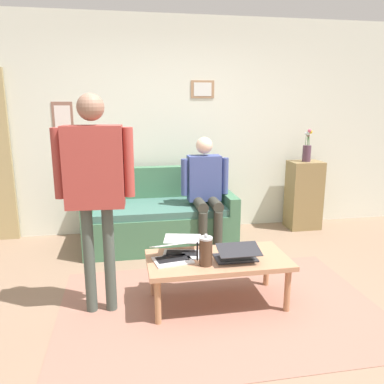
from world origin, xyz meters
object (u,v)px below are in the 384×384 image
coffee_table (218,263)px  laptop_left (236,255)px  laptop_right (172,255)px  couch (159,218)px  side_shelf (304,195)px  flower_vase (307,150)px  person_standing (95,177)px  french_press (206,251)px  person_seated (205,186)px  laptop_center (182,249)px

coffee_table → laptop_left: laptop_left is taller
coffee_table → laptop_right: bearing=-4.0°
couch → side_shelf: size_ratio=1.90×
coffee_table → flower_vase: flower_vase is taller
laptop_left → person_standing: person_standing is taller
french_press → person_standing: person_standing is taller
laptop_right → french_press: size_ratio=1.34×
flower_vase → side_shelf: bearing=-75.9°
couch → coffee_table: couch is taller
side_shelf → person_seated: 1.55m
laptop_left → flower_vase: (-1.48, -1.82, 0.61)m
laptop_left → flower_vase: flower_vase is taller
laptop_left → person_seated: (-0.03, -1.36, 0.28)m
coffee_table → side_shelf: size_ratio=1.29×
person_standing → laptop_left: bearing=173.7°
person_standing → person_seated: 1.71m
couch → coffee_table: (-0.34, 1.51, 0.06)m
side_shelf → laptop_right: bearing=40.9°
french_press → flower_vase: bearing=-133.0°
couch → laptop_center: couch is taller
laptop_left → laptop_center: (0.42, -0.22, -0.00)m
laptop_left → flower_vase: 2.43m
laptop_center → french_press: french_press is taller
couch → laptop_left: size_ratio=5.06×
flower_vase → person_seated: (1.45, 0.47, -0.33)m
laptop_left → person_standing: bearing=-6.3°
side_shelf → person_seated: size_ratio=0.71×
coffee_table → laptop_left: bearing=153.5°
french_press → laptop_left: bearing=-168.9°
coffee_table → flower_vase: 2.49m
laptop_right → french_press: (-0.25, 0.15, 0.07)m
side_shelf → person_standing: bearing=33.5°
flower_vase → person_seated: flower_vase is taller
laptop_center → laptop_right: size_ratio=1.06×
couch → person_standing: bearing=67.3°
french_press → side_shelf: size_ratio=0.29×
couch → french_press: size_ratio=6.63×
laptop_left → flower_vase: size_ratio=0.80×
couch → laptop_left: 1.66m
coffee_table → flower_vase: (-1.62, -1.76, 0.69)m
laptop_center → person_seated: size_ratio=0.29×
couch → french_press: bearing=97.5°
french_press → person_standing: (0.83, -0.17, 0.58)m
flower_vase → couch: bearing=7.0°
coffee_table → french_press: (0.13, 0.12, 0.16)m
couch → person_seated: (-0.51, 0.23, 0.42)m
laptop_right → coffee_table: bearing=176.0°
couch → coffee_table: size_ratio=1.47×
laptop_left → laptop_right: bearing=-10.4°
laptop_left → french_press: size_ratio=1.31×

